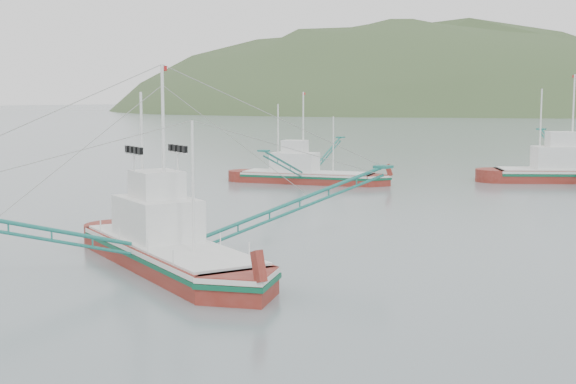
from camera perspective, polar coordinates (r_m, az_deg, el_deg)
The scene contains 5 objects.
ground at distance 35.43m, azimuth -5.66°, elevation -6.09°, with size 1200.00×1200.00×0.00m, color slate.
main_boat at distance 37.49m, azimuth -8.55°, elevation -2.20°, with size 14.06×23.72×10.08m.
bg_boat_far at distance 78.75m, azimuth 19.78°, elevation 2.30°, with size 18.15×24.08×10.68m.
bg_boat_left at distance 73.27m, azimuth 1.30°, elevation 1.95°, with size 12.64×21.64×8.96m.
headland_left at distance 436.08m, azimuth 7.68°, elevation 5.71°, with size 448.00×308.00×210.00m, color #364B26.
Camera 1 is at (22.71, -26.02, 7.89)m, focal length 50.00 mm.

